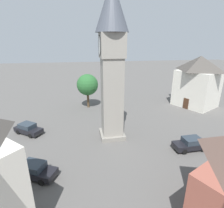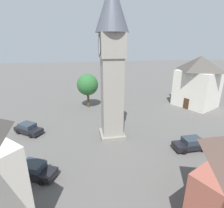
{
  "view_description": "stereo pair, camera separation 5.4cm",
  "coord_description": "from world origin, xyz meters",
  "px_view_note": "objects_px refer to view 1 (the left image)",
  "views": [
    {
      "loc": [
        21.78,
        -4.02,
        12.39
      ],
      "look_at": [
        0.0,
        0.0,
        4.73
      ],
      "focal_mm": 28.8,
      "sensor_mm": 36.0,
      "label": 1
    },
    {
      "loc": [
        21.79,
        -3.97,
        12.39
      ],
      "look_at": [
        0.0,
        0.0,
        4.73
      ],
      "focal_mm": 28.8,
      "sensor_mm": 36.0,
      "label": 2
    }
  ],
  "objects_px": {
    "car_silver_kerb": "(191,144)",
    "tree": "(87,85)",
    "car_red_corner": "(35,170)",
    "building_corner_back": "(197,81)",
    "clock_tower": "(112,53)",
    "pedestrian": "(107,106)",
    "car_blue_kerb": "(28,129)"
  },
  "relations": [
    {
      "from": "car_red_corner",
      "to": "clock_tower",
      "type": "bearing_deg",
      "value": 126.49
    },
    {
      "from": "pedestrian",
      "to": "building_corner_back",
      "type": "relative_size",
      "value": 0.17
    },
    {
      "from": "car_blue_kerb",
      "to": "building_corner_back",
      "type": "height_order",
      "value": "building_corner_back"
    },
    {
      "from": "car_silver_kerb",
      "to": "tree",
      "type": "xyz_separation_m",
      "value": [
        -17.36,
        -11.31,
        3.8
      ]
    },
    {
      "from": "car_silver_kerb",
      "to": "car_red_corner",
      "type": "height_order",
      "value": "same"
    },
    {
      "from": "clock_tower",
      "to": "car_silver_kerb",
      "type": "bearing_deg",
      "value": 60.89
    },
    {
      "from": "car_silver_kerb",
      "to": "car_red_corner",
      "type": "distance_m",
      "value": 17.61
    },
    {
      "from": "clock_tower",
      "to": "building_corner_back",
      "type": "bearing_deg",
      "value": 116.69
    },
    {
      "from": "clock_tower",
      "to": "car_blue_kerb",
      "type": "relative_size",
      "value": 4.44
    },
    {
      "from": "car_blue_kerb",
      "to": "tree",
      "type": "xyz_separation_m",
      "value": [
        -9.56,
        9.04,
        3.8
      ]
    },
    {
      "from": "car_blue_kerb",
      "to": "tree",
      "type": "distance_m",
      "value": 13.7
    },
    {
      "from": "tree",
      "to": "car_blue_kerb",
      "type": "bearing_deg",
      "value": -43.43
    },
    {
      "from": "car_blue_kerb",
      "to": "pedestrian",
      "type": "distance_m",
      "value": 14.09
    },
    {
      "from": "car_silver_kerb",
      "to": "building_corner_back",
      "type": "height_order",
      "value": "building_corner_back"
    },
    {
      "from": "clock_tower",
      "to": "pedestrian",
      "type": "bearing_deg",
      "value": 175.51
    },
    {
      "from": "car_red_corner",
      "to": "building_corner_back",
      "type": "height_order",
      "value": "building_corner_back"
    },
    {
      "from": "pedestrian",
      "to": "car_blue_kerb",
      "type": "bearing_deg",
      "value": -61.1
    },
    {
      "from": "car_silver_kerb",
      "to": "building_corner_back",
      "type": "relative_size",
      "value": 0.42
    },
    {
      "from": "car_blue_kerb",
      "to": "building_corner_back",
      "type": "distance_m",
      "value": 31.52
    },
    {
      "from": "clock_tower",
      "to": "pedestrian",
      "type": "relative_size",
      "value": 11.34
    },
    {
      "from": "car_silver_kerb",
      "to": "car_red_corner",
      "type": "xyz_separation_m",
      "value": [
        1.58,
        -17.54,
        0.0
      ]
    },
    {
      "from": "pedestrian",
      "to": "building_corner_back",
      "type": "bearing_deg",
      "value": 89.38
    },
    {
      "from": "car_silver_kerb",
      "to": "building_corner_back",
      "type": "distance_m",
      "value": 18.16
    },
    {
      "from": "car_blue_kerb",
      "to": "car_silver_kerb",
      "type": "xyz_separation_m",
      "value": [
        7.81,
        20.35,
        0.0
      ]
    },
    {
      "from": "car_red_corner",
      "to": "pedestrian",
      "type": "distance_m",
      "value": 18.78
    },
    {
      "from": "tree",
      "to": "building_corner_back",
      "type": "height_order",
      "value": "building_corner_back"
    },
    {
      "from": "car_blue_kerb",
      "to": "tree",
      "type": "relative_size",
      "value": 0.65
    },
    {
      "from": "car_red_corner",
      "to": "tree",
      "type": "xyz_separation_m",
      "value": [
        -18.94,
        6.23,
        3.8
      ]
    },
    {
      "from": "car_silver_kerb",
      "to": "clock_tower",
      "type": "bearing_deg",
      "value": -119.11
    },
    {
      "from": "pedestrian",
      "to": "car_silver_kerb",
      "type": "bearing_deg",
      "value": 28.77
    },
    {
      "from": "car_blue_kerb",
      "to": "clock_tower",
      "type": "bearing_deg",
      "value": 75.85
    },
    {
      "from": "car_silver_kerb",
      "to": "tree",
      "type": "bearing_deg",
      "value": -146.93
    }
  ]
}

